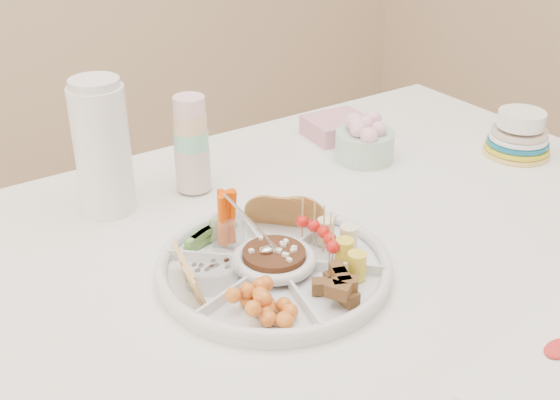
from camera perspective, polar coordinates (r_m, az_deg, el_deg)
dining_table at (r=1.49m, az=2.17°, el=-15.59°), size 1.52×1.02×0.76m
party_tray at (r=1.15m, az=-0.49°, el=-5.15°), size 0.48×0.48×0.04m
bean_dip at (r=1.15m, az=-0.49°, el=-4.84°), size 0.13×0.13×0.04m
tortillas at (r=1.25m, az=0.38°, el=-1.08°), size 0.13×0.13×0.06m
carrot_cucumber at (r=1.20m, az=-5.36°, el=-1.38°), size 0.14×0.14×0.10m
pita_raisins at (r=1.10m, az=-6.80°, el=-5.57°), size 0.15×0.15×0.07m
cherries at (r=1.04m, az=-1.55°, el=-8.43°), size 0.14×0.14×0.04m
granola_chunks at (r=1.08m, az=4.97°, el=-6.86°), size 0.12×0.12×0.04m
banana_tomato at (r=1.18m, az=5.41°, el=-2.34°), size 0.12×0.12×0.08m
cup_stack at (r=1.39m, az=-7.20°, el=4.38°), size 0.08×0.08×0.19m
thermos at (r=1.33m, az=-14.26°, el=4.28°), size 0.13×0.13×0.27m
flower_bowl at (r=1.55m, az=6.92°, el=4.95°), size 0.15×0.15×0.10m
napkin_stack at (r=1.68m, az=4.64°, el=5.93°), size 0.15×0.13×0.05m
plate_stack at (r=1.65m, az=18.85°, el=5.05°), size 0.18×0.18×0.09m
placemat at (r=1.06m, az=20.78°, el=-12.07°), size 0.31×0.15×0.01m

